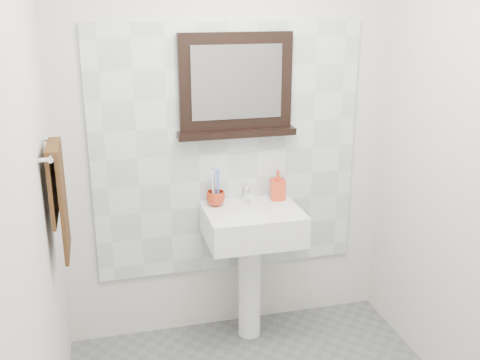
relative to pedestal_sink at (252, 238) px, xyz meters
name	(u,v)px	position (x,y,z in m)	size (l,w,h in m)	color
back_wall	(227,135)	(-0.09, 0.23, 0.57)	(2.00, 0.01, 2.50)	silver
front_wall	(446,352)	(-0.09, -1.97, 0.57)	(2.00, 0.01, 2.50)	silver
left_wall	(31,218)	(-1.09, -0.87, 0.57)	(0.01, 2.20, 2.50)	silver
splashback	(228,152)	(-0.09, 0.21, 0.47)	(1.60, 0.02, 1.50)	silver
pedestal_sink	(252,238)	(0.00, 0.00, 0.00)	(0.55, 0.44, 0.96)	white
toothbrush_cup	(216,198)	(-0.19, 0.11, 0.23)	(0.11, 0.11, 0.09)	#B33115
toothbrushes	(216,185)	(-0.19, 0.11, 0.31)	(0.05, 0.04, 0.21)	white
soap_dispenser	(278,185)	(0.19, 0.12, 0.28)	(0.08, 0.09, 0.19)	red
framed_mirror	(236,88)	(-0.05, 0.19, 0.86)	(0.70, 0.11, 0.59)	black
towel_bar	(52,149)	(-1.04, -0.30, 0.69)	(0.07, 0.40, 0.03)	silver
hand_towel	(58,192)	(-1.03, -0.30, 0.48)	(0.06, 0.30, 0.55)	#341F0E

